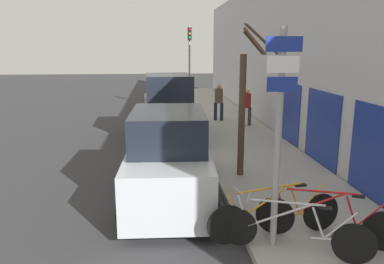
{
  "coord_description": "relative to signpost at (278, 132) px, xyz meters",
  "views": [
    {
      "loc": [
        -0.53,
        -1.42,
        3.46
      ],
      "look_at": [
        0.33,
        7.58,
        1.43
      ],
      "focal_mm": 35.0,
      "sensor_mm": 36.0,
      "label": 1
    }
  ],
  "objects": [
    {
      "name": "ground_plane",
      "position": [
        -1.42,
        6.88,
        -2.14
      ],
      "size": [
        80.0,
        80.0,
        0.0
      ],
      "primitive_type": "plane",
      "color": "#333335"
    },
    {
      "name": "sidewalk_curb",
      "position": [
        1.18,
        9.68,
        -2.07
      ],
      "size": [
        3.2,
        32.0,
        0.15
      ],
      "color": "#9E9B93",
      "rests_on": "ground"
    },
    {
      "name": "building_facade",
      "position": [
        2.92,
        9.59,
        1.08
      ],
      "size": [
        0.23,
        32.0,
        6.5
      ],
      "color": "#BCBCC1",
      "rests_on": "ground"
    },
    {
      "name": "signpost",
      "position": [
        0.0,
        0.0,
        0.0
      ],
      "size": [
        0.58,
        0.13,
        3.64
      ],
      "color": "#939399",
      "rests_on": "sidewalk_curb"
    },
    {
      "name": "bicycle_0",
      "position": [
        0.21,
        -0.35,
        -1.59
      ],
      "size": [
        2.32,
        1.05,
        0.93
      ],
      "rotation": [
        0.0,
        0.0,
        1.15
      ],
      "color": "black",
      "rests_on": "sidewalk_curb"
    },
    {
      "name": "bicycle_1",
      "position": [
        0.95,
        -0.02,
        -1.59
      ],
      "size": [
        2.27,
        1.08,
        0.96
      ],
      "rotation": [
        0.0,
        0.0,
        1.14
      ],
      "color": "black",
      "rests_on": "sidewalk_curb"
    },
    {
      "name": "bicycle_2",
      "position": [
        0.11,
        0.24,
        -1.58
      ],
      "size": [
        2.53,
        0.6,
        0.99
      ],
      "rotation": [
        0.0,
        0.0,
        1.75
      ],
      "color": "black",
      "rests_on": "sidewalk_curb"
    },
    {
      "name": "parked_car_0",
      "position": [
        -1.71,
        2.55,
        -1.18
      ],
      "size": [
        2.15,
        4.61,
        2.11
      ],
      "rotation": [
        0.0,
        0.0,
        -0.04
      ],
      "color": "#B2B7BC",
      "rests_on": "ground"
    },
    {
      "name": "parked_car_1",
      "position": [
        -1.5,
        8.45,
        -1.02
      ],
      "size": [
        2.15,
        4.64,
        2.51
      ],
      "rotation": [
        0.0,
        0.0,
        0.03
      ],
      "color": "#51565B",
      "rests_on": "ground"
    },
    {
      "name": "pedestrian_near",
      "position": [
        1.95,
        10.1,
        -1.06
      ],
      "size": [
        0.42,
        0.36,
        1.62
      ],
      "rotation": [
        0.0,
        0.0,
        2.92
      ],
      "color": "#333338",
      "rests_on": "sidewalk_curb"
    },
    {
      "name": "pedestrian_far",
      "position": [
        0.93,
        11.36,
        -1.0
      ],
      "size": [
        0.44,
        0.38,
        1.72
      ],
      "rotation": [
        0.0,
        0.0,
        -0.31
      ],
      "color": "#1E2338",
      "rests_on": "sidewalk_curb"
    },
    {
      "name": "street_tree",
      "position": [
        0.28,
        3.65,
        -0.16
      ],
      "size": [
        0.99,
        0.99,
        3.95
      ],
      "color": "#4C3828",
      "rests_on": "sidewalk_curb"
    },
    {
      "name": "traffic_light",
      "position": [
        -0.17,
        14.37,
        0.89
      ],
      "size": [
        0.2,
        0.3,
        4.5
      ],
      "color": "#939399",
      "rests_on": "sidewalk_curb"
    }
  ]
}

